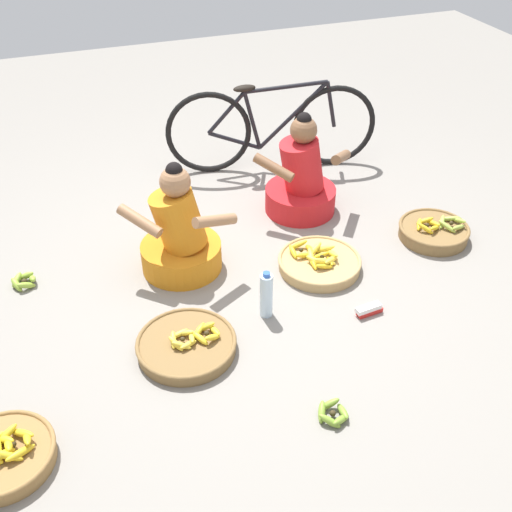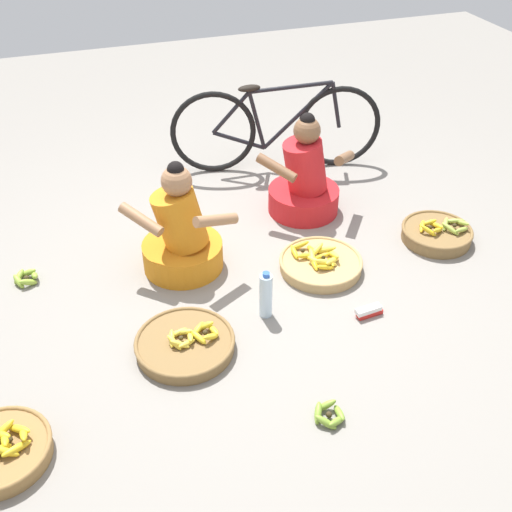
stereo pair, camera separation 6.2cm
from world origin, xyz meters
The scene contains 12 objects.
ground_plane centered at (0.00, 0.00, 0.00)m, with size 10.00×10.00×0.00m, color gray.
vendor_woman_front centered at (-0.33, 0.30, 0.24)m, with size 0.71×0.54×0.76m.
vendor_woman_behind centered at (0.67, 0.69, 0.24)m, with size 0.76×0.52×0.77m.
bicycle_leaning centered at (0.70, 1.38, 0.36)m, with size 1.67×0.41×0.73m.
banana_basket_front_left centered at (-1.47, -0.87, 0.05)m, with size 0.48×0.48×0.16m.
banana_basket_near_bicycle centered at (0.50, -0.02, 0.05)m, with size 0.54×0.54×0.15m.
banana_basket_back_left centered at (1.40, 0.03, 0.06)m, with size 0.49×0.49×0.16m.
banana_basket_near_vendor centered at (-0.50, -0.46, 0.04)m, with size 0.56×0.56×0.14m.
loose_bananas_mid_right centered at (0.06, -1.15, 0.03)m, with size 0.18×0.18×0.08m.
loose_bananas_back_right centered at (-1.32, 0.45, 0.03)m, with size 0.17×0.17×0.08m.
water_bottle centered at (0.02, -0.32, 0.15)m, with size 0.08×0.08×0.31m.
packet_carton_stack centered at (0.60, -0.53, 0.03)m, with size 0.17×0.07×0.06m.
Camera 1 is at (-0.97, -2.88, 2.45)m, focal length 43.14 mm.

